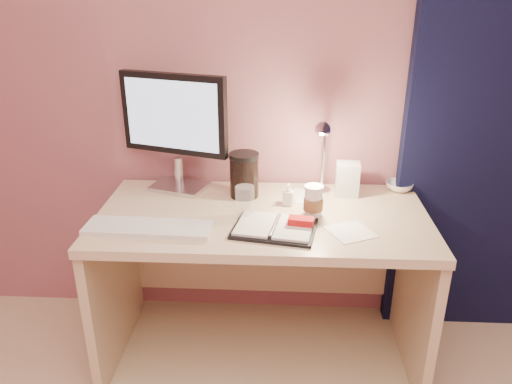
{
  "coord_description": "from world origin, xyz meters",
  "views": [
    {
      "loc": [
        0.07,
        -0.52,
        1.64
      ],
      "look_at": [
        -0.02,
        1.33,
        0.85
      ],
      "focal_mm": 35.0,
      "sensor_mm": 36.0,
      "label": 1
    }
  ],
  "objects_px": {
    "desk": "(263,251)",
    "product_box": "(347,179)",
    "keyboard": "(148,228)",
    "coffee_cup": "(313,201)",
    "clear_cup": "(245,202)",
    "dark_jar": "(244,177)",
    "lotion_bottle": "(289,194)",
    "bowl": "(399,186)",
    "planner": "(277,227)",
    "desk_lamp": "(329,151)",
    "monitor": "(175,122)"
  },
  "relations": [
    {
      "from": "monitor",
      "to": "desk",
      "type": "bearing_deg",
      "value": -6.84
    },
    {
      "from": "keyboard",
      "to": "dark_jar",
      "type": "xyz_separation_m",
      "value": [
        0.35,
        0.36,
        0.08
      ]
    },
    {
      "from": "monitor",
      "to": "bowl",
      "type": "relative_size",
      "value": 4.31
    },
    {
      "from": "keyboard",
      "to": "lotion_bottle",
      "type": "distance_m",
      "value": 0.62
    },
    {
      "from": "product_box",
      "to": "desk_lamp",
      "type": "distance_m",
      "value": 0.19
    },
    {
      "from": "planner",
      "to": "product_box",
      "type": "bearing_deg",
      "value": 59.24
    },
    {
      "from": "bowl",
      "to": "dark_jar",
      "type": "bearing_deg",
      "value": -171.7
    },
    {
      "from": "coffee_cup",
      "to": "desk_lamp",
      "type": "bearing_deg",
      "value": 66.36
    },
    {
      "from": "monitor",
      "to": "keyboard",
      "type": "height_order",
      "value": "monitor"
    },
    {
      "from": "planner",
      "to": "coffee_cup",
      "type": "relative_size",
      "value": 2.7
    },
    {
      "from": "clear_cup",
      "to": "product_box",
      "type": "xyz_separation_m",
      "value": [
        0.45,
        0.26,
        0.01
      ]
    },
    {
      "from": "clear_cup",
      "to": "dark_jar",
      "type": "distance_m",
      "value": 0.22
    },
    {
      "from": "keyboard",
      "to": "product_box",
      "type": "relative_size",
      "value": 3.23
    },
    {
      "from": "dark_jar",
      "to": "desk_lamp",
      "type": "distance_m",
      "value": 0.4
    },
    {
      "from": "desk",
      "to": "lotion_bottle",
      "type": "xyz_separation_m",
      "value": [
        0.11,
        0.02,
        0.27
      ]
    },
    {
      "from": "planner",
      "to": "dark_jar",
      "type": "relative_size",
      "value": 1.94
    },
    {
      "from": "keyboard",
      "to": "coffee_cup",
      "type": "bearing_deg",
      "value": 17.05
    },
    {
      "from": "keyboard",
      "to": "bowl",
      "type": "relative_size",
      "value": 3.99
    },
    {
      "from": "desk",
      "to": "dark_jar",
      "type": "height_order",
      "value": "dark_jar"
    },
    {
      "from": "monitor",
      "to": "dark_jar",
      "type": "bearing_deg",
      "value": 4.07
    },
    {
      "from": "desk",
      "to": "keyboard",
      "type": "xyz_separation_m",
      "value": [
        -0.44,
        -0.25,
        0.24
      ]
    },
    {
      "from": "desk",
      "to": "planner",
      "type": "bearing_deg",
      "value": -74.12
    },
    {
      "from": "lotion_bottle",
      "to": "planner",
      "type": "bearing_deg",
      "value": -101.04
    },
    {
      "from": "desk",
      "to": "clear_cup",
      "type": "xyz_separation_m",
      "value": [
        -0.07,
        -0.11,
        0.29
      ]
    },
    {
      "from": "coffee_cup",
      "to": "planner",
      "type": "bearing_deg",
      "value": -135.92
    },
    {
      "from": "dark_jar",
      "to": "desk_lamp",
      "type": "relative_size",
      "value": 0.5
    },
    {
      "from": "clear_cup",
      "to": "product_box",
      "type": "height_order",
      "value": "product_box"
    },
    {
      "from": "keyboard",
      "to": "planner",
      "type": "xyz_separation_m",
      "value": [
        0.51,
        0.03,
        0.0
      ]
    },
    {
      "from": "clear_cup",
      "to": "desk_lamp",
      "type": "xyz_separation_m",
      "value": [
        0.35,
        0.19,
        0.16
      ]
    },
    {
      "from": "desk",
      "to": "product_box",
      "type": "distance_m",
      "value": 0.51
    },
    {
      "from": "desk",
      "to": "dark_jar",
      "type": "relative_size",
      "value": 7.64
    },
    {
      "from": "desk",
      "to": "monitor",
      "type": "distance_m",
      "value": 0.71
    },
    {
      "from": "desk_lamp",
      "to": "product_box",
      "type": "bearing_deg",
      "value": 43.11
    },
    {
      "from": "product_box",
      "to": "desk",
      "type": "bearing_deg",
      "value": -155.85
    },
    {
      "from": "desk_lamp",
      "to": "keyboard",
      "type": "bearing_deg",
      "value": -146.24
    },
    {
      "from": "lotion_bottle",
      "to": "monitor",
      "type": "bearing_deg",
      "value": 162.67
    },
    {
      "from": "lotion_bottle",
      "to": "clear_cup",
      "type": "bearing_deg",
      "value": -142.95
    },
    {
      "from": "monitor",
      "to": "clear_cup",
      "type": "relative_size",
      "value": 3.93
    },
    {
      "from": "keyboard",
      "to": "lotion_bottle",
      "type": "bearing_deg",
      "value": 28.41
    },
    {
      "from": "monitor",
      "to": "coffee_cup",
      "type": "xyz_separation_m",
      "value": [
        0.62,
        -0.26,
        -0.26
      ]
    },
    {
      "from": "planner",
      "to": "desk_lamp",
      "type": "relative_size",
      "value": 0.96
    },
    {
      "from": "planner",
      "to": "desk_lamp",
      "type": "xyz_separation_m",
      "value": [
        0.22,
        0.3,
        0.22
      ]
    },
    {
      "from": "coffee_cup",
      "to": "bowl",
      "type": "xyz_separation_m",
      "value": [
        0.42,
        0.29,
        -0.04
      ]
    },
    {
      "from": "clear_cup",
      "to": "bowl",
      "type": "distance_m",
      "value": 0.78
    },
    {
      "from": "desk",
      "to": "coffee_cup",
      "type": "height_order",
      "value": "coffee_cup"
    },
    {
      "from": "coffee_cup",
      "to": "dark_jar",
      "type": "xyz_separation_m",
      "value": [
        -0.3,
        0.18,
        0.03
      ]
    },
    {
      "from": "lotion_bottle",
      "to": "product_box",
      "type": "distance_m",
      "value": 0.29
    },
    {
      "from": "bowl",
      "to": "product_box",
      "type": "height_order",
      "value": "product_box"
    },
    {
      "from": "lotion_bottle",
      "to": "keyboard",
      "type": "bearing_deg",
      "value": -153.85
    },
    {
      "from": "dark_jar",
      "to": "product_box",
      "type": "bearing_deg",
      "value": 4.45
    }
  ]
}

